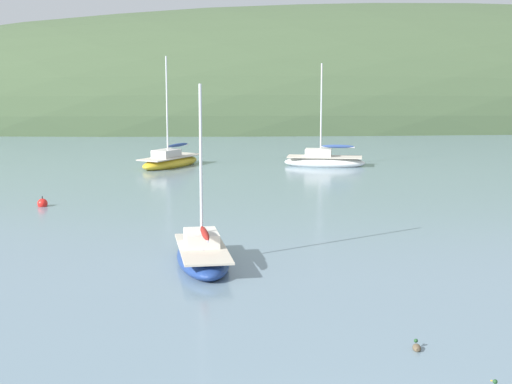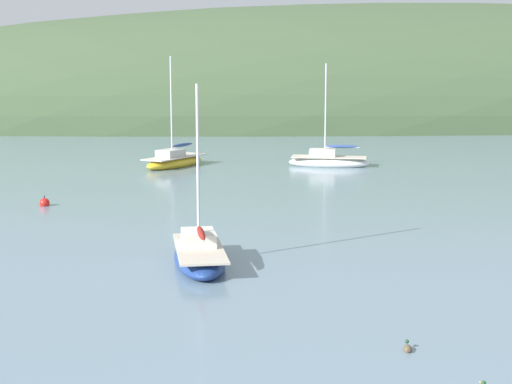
# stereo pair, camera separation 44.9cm
# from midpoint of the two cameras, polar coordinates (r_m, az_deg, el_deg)

# --- Properties ---
(far_shoreline_hill) EXTENTS (150.00, 36.00, 27.99)m
(far_shoreline_hill) POSITION_cam_midpoint_polar(r_m,az_deg,el_deg) (88.53, 13.23, 5.07)
(far_shoreline_hill) COLOR #425638
(far_shoreline_hill) RESTS_ON ground
(sailboat_cream_ketch) EXTENTS (5.10, 2.77, 6.29)m
(sailboat_cream_ketch) POSITION_cam_midpoint_polar(r_m,az_deg,el_deg) (47.91, 5.49, 2.24)
(sailboat_cream_ketch) COLOR white
(sailboat_cream_ketch) RESTS_ON ground
(sailboat_navy_dinghy) EXTENTS (1.80, 4.62, 5.68)m
(sailboat_navy_dinghy) POSITION_cam_midpoint_polar(r_m,az_deg,el_deg) (24.46, -3.56, -4.53)
(sailboat_navy_dinghy) COLOR navy
(sailboat_navy_dinghy) RESTS_ON ground
(sailboat_yellow_far) EXTENTS (4.31, 5.00, 6.72)m
(sailboat_yellow_far) POSITION_cam_midpoint_polar(r_m,az_deg,el_deg) (47.78, -5.62, 2.23)
(sailboat_yellow_far) COLOR gold
(sailboat_yellow_far) RESTS_ON ground
(mooring_buoy_outer) EXTENTS (0.44, 0.44, 0.54)m
(mooring_buoy_outer) POSITION_cam_midpoint_polar(r_m,az_deg,el_deg) (35.57, -14.60, -0.77)
(mooring_buoy_outer) COLOR red
(mooring_buoy_outer) RESTS_ON ground
(duck_lone_left) EXTENTS (0.23, 0.43, 0.24)m
(duck_lone_left) POSITION_cam_midpoint_polar(r_m,az_deg,el_deg) (17.75, 11.56, -10.94)
(duck_lone_left) COLOR brown
(duck_lone_left) RESTS_ON ground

